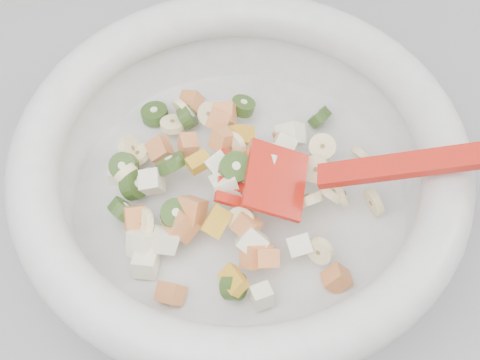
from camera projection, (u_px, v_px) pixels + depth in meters
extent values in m
cube|color=gray|center=(301.00, 327.00, 1.04)|extent=(2.00, 0.60, 0.90)
cylinder|color=beige|center=(240.00, 203.00, 0.63)|extent=(0.32, 0.32, 0.02)
torus|color=beige|center=(240.00, 157.00, 0.57)|extent=(0.39, 0.39, 0.04)
cylinder|color=#FFE0AA|center=(173.00, 124.00, 0.65)|extent=(0.03, 0.03, 0.01)
cylinder|color=#FFE0AA|center=(315.00, 169.00, 0.61)|extent=(0.03, 0.02, 0.03)
cylinder|color=#FFE0AA|center=(322.00, 147.00, 0.62)|extent=(0.04, 0.04, 0.02)
cylinder|color=#FFE0AA|center=(332.00, 194.00, 0.59)|extent=(0.03, 0.03, 0.02)
cylinder|color=#FFE0AA|center=(374.00, 202.00, 0.60)|extent=(0.02, 0.04, 0.04)
cylinder|color=#FFE0AA|center=(233.00, 147.00, 0.61)|extent=(0.03, 0.04, 0.04)
cylinder|color=#FFE0AA|center=(275.00, 157.00, 0.60)|extent=(0.04, 0.04, 0.01)
cylinder|color=#FFE0AA|center=(130.00, 149.00, 0.63)|extent=(0.02, 0.03, 0.03)
cylinder|color=#FFE0AA|center=(362.00, 155.00, 0.64)|extent=(0.02, 0.03, 0.03)
cylinder|color=#FFE0AA|center=(342.00, 194.00, 0.60)|extent=(0.02, 0.03, 0.03)
cylinder|color=#FFE0AA|center=(143.00, 224.00, 0.58)|extent=(0.03, 0.03, 0.03)
cylinder|color=#FFE0AA|center=(241.00, 219.00, 0.57)|extent=(0.03, 0.03, 0.03)
cylinder|color=#FFE0AA|center=(139.00, 155.00, 0.63)|extent=(0.03, 0.03, 0.02)
cylinder|color=#FFE0AA|center=(210.00, 114.00, 0.64)|extent=(0.03, 0.03, 0.03)
cylinder|color=#FFE0AA|center=(126.00, 174.00, 0.61)|extent=(0.03, 0.02, 0.03)
cylinder|color=#FFE0AA|center=(320.00, 251.00, 0.57)|extent=(0.03, 0.03, 0.03)
cylinder|color=#FFE0AA|center=(183.00, 109.00, 0.66)|extent=(0.02, 0.03, 0.03)
cylinder|color=#FFE0AA|center=(149.00, 181.00, 0.61)|extent=(0.03, 0.03, 0.03)
cylinder|color=#FFE0AA|center=(308.00, 200.00, 0.59)|extent=(0.03, 0.03, 0.03)
cube|color=#ED7F4A|center=(287.00, 136.00, 0.63)|extent=(0.03, 0.03, 0.02)
cube|color=#ED7F4A|center=(256.00, 256.00, 0.56)|extent=(0.03, 0.03, 0.03)
cube|color=#ED7F4A|center=(218.00, 120.00, 0.63)|extent=(0.03, 0.03, 0.03)
cube|color=#ED7F4A|center=(337.00, 278.00, 0.57)|extent=(0.03, 0.02, 0.03)
cube|color=#ED7F4A|center=(191.00, 102.00, 0.67)|extent=(0.03, 0.03, 0.03)
cube|color=#ED7F4A|center=(170.00, 293.00, 0.56)|extent=(0.03, 0.03, 0.03)
cube|color=#ED7F4A|center=(181.00, 225.00, 0.58)|extent=(0.03, 0.03, 0.04)
cube|color=#ED7F4A|center=(188.00, 146.00, 0.62)|extent=(0.02, 0.02, 0.02)
cube|color=#ED7F4A|center=(223.00, 140.00, 0.60)|extent=(0.03, 0.03, 0.03)
cube|color=#ED7F4A|center=(225.00, 114.00, 0.64)|extent=(0.03, 0.03, 0.03)
cube|color=#ED7F4A|center=(160.00, 149.00, 0.63)|extent=(0.03, 0.03, 0.03)
cube|color=#ED7F4A|center=(192.00, 211.00, 0.58)|extent=(0.03, 0.04, 0.03)
cube|color=#ED7F4A|center=(258.00, 152.00, 0.60)|extent=(0.02, 0.03, 0.03)
cube|color=#ED7F4A|center=(267.00, 258.00, 0.55)|extent=(0.02, 0.02, 0.03)
cube|color=#ED7F4A|center=(247.00, 225.00, 0.57)|extent=(0.03, 0.03, 0.03)
cube|color=#ED7F4A|center=(135.00, 218.00, 0.58)|extent=(0.02, 0.03, 0.03)
cylinder|color=#4D872D|center=(124.00, 166.00, 0.62)|extent=(0.04, 0.04, 0.03)
cylinder|color=#4D872D|center=(319.00, 117.00, 0.66)|extent=(0.03, 0.03, 0.03)
cylinder|color=#4D872D|center=(176.00, 214.00, 0.57)|extent=(0.04, 0.04, 0.02)
cylinder|color=#4D872D|center=(123.00, 210.00, 0.59)|extent=(0.03, 0.03, 0.04)
cylinder|color=#4D872D|center=(234.00, 286.00, 0.55)|extent=(0.03, 0.03, 0.03)
cylinder|color=#4D872D|center=(188.00, 117.00, 0.65)|extent=(0.02, 0.03, 0.03)
cylinder|color=#4D872D|center=(155.00, 114.00, 0.67)|extent=(0.04, 0.04, 0.02)
cylinder|color=#4D872D|center=(243.00, 106.00, 0.66)|extent=(0.03, 0.03, 0.02)
cylinder|color=#4D872D|center=(171.00, 163.00, 0.60)|extent=(0.04, 0.04, 0.03)
cylinder|color=#4D872D|center=(235.00, 168.00, 0.57)|extent=(0.04, 0.04, 0.02)
cylinder|color=#4D872D|center=(134.00, 185.00, 0.61)|extent=(0.03, 0.04, 0.04)
cube|color=white|center=(152.00, 182.00, 0.60)|extent=(0.03, 0.03, 0.03)
cube|color=white|center=(143.00, 244.00, 0.57)|extent=(0.03, 0.04, 0.04)
cube|color=white|center=(266.00, 166.00, 0.58)|extent=(0.03, 0.03, 0.02)
cube|color=white|center=(121.00, 172.00, 0.63)|extent=(0.02, 0.02, 0.02)
cube|color=white|center=(283.00, 146.00, 0.62)|extent=(0.03, 0.03, 0.03)
cube|color=white|center=(218.00, 165.00, 0.59)|extent=(0.03, 0.03, 0.03)
cube|color=white|center=(146.00, 263.00, 0.57)|extent=(0.02, 0.03, 0.02)
cube|color=white|center=(165.00, 240.00, 0.57)|extent=(0.03, 0.03, 0.03)
cube|color=white|center=(252.00, 241.00, 0.57)|extent=(0.03, 0.04, 0.04)
cube|color=white|center=(262.00, 296.00, 0.55)|extent=(0.02, 0.02, 0.02)
cube|color=white|center=(300.00, 245.00, 0.57)|extent=(0.02, 0.02, 0.03)
cube|color=white|center=(225.00, 186.00, 0.58)|extent=(0.03, 0.03, 0.03)
cube|color=white|center=(291.00, 135.00, 0.63)|extent=(0.03, 0.03, 0.03)
cube|color=gold|center=(199.00, 162.00, 0.59)|extent=(0.02, 0.02, 0.01)
cube|color=gold|center=(242.00, 135.00, 0.61)|extent=(0.03, 0.03, 0.03)
cube|color=gold|center=(216.00, 222.00, 0.57)|extent=(0.03, 0.03, 0.03)
cube|color=gold|center=(234.00, 280.00, 0.55)|extent=(0.03, 0.03, 0.02)
cube|color=red|center=(276.00, 180.00, 0.57)|extent=(0.07, 0.07, 0.03)
cube|color=red|center=(235.00, 158.00, 0.59)|extent=(0.03, 0.02, 0.02)
cube|color=red|center=(234.00, 172.00, 0.58)|extent=(0.03, 0.02, 0.02)
cube|color=red|center=(232.00, 186.00, 0.57)|extent=(0.03, 0.02, 0.02)
cube|color=red|center=(230.00, 200.00, 0.56)|extent=(0.03, 0.02, 0.02)
cube|color=red|center=(437.00, 161.00, 0.53)|extent=(0.18, 0.07, 0.08)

